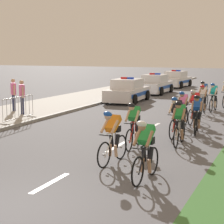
{
  "coord_description": "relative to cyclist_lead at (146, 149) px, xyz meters",
  "views": [
    {
      "loc": [
        4.94,
        -5.55,
        3.06
      ],
      "look_at": [
        -0.32,
        6.3,
        1.1
      ],
      "focal_mm": 61.84,
      "sensor_mm": 36.0,
      "label": 1
    }
  ],
  "objects": [
    {
      "name": "cyclist_third",
      "position": [
        -1.42,
        2.96,
        0.0
      ],
      "size": [
        0.43,
        1.72,
        1.56
      ],
      "color": "black",
      "rests_on": "ground"
    },
    {
      "name": "cyclist_fifth",
      "position": [
        -0.6,
        5.18,
        0.0
      ],
      "size": [
        0.42,
        1.72,
        1.56
      ],
      "color": "black",
      "rests_on": "ground"
    },
    {
      "name": "police_car_second",
      "position": [
        -6.18,
        20.23,
        -0.11
      ],
      "size": [
        2.01,
        4.4,
        1.59
      ],
      "color": "silver",
      "rests_on": "ground"
    },
    {
      "name": "cyclist_ninth",
      "position": [
        -0.75,
        11.1,
        0.0
      ],
      "size": [
        0.42,
        1.72,
        1.56
      ],
      "color": "black",
      "rests_on": "ground"
    },
    {
      "name": "sidewalk_slab",
      "position": [
        -9.48,
        10.97,
        -0.73
      ],
      "size": [
        4.5,
        60.0,
        0.12
      ],
      "primitive_type": "cube",
      "color": "#A3A099",
      "rests_on": "ground"
    },
    {
      "name": "spectator_middle",
      "position": [
        -9.83,
        7.53,
        0.3
      ],
      "size": [
        0.45,
        0.4,
        1.68
      ],
      "color": "#23284C",
      "rests_on": "sidewalk_slab"
    },
    {
      "name": "cyclist_lead",
      "position": [
        0.0,
        0.0,
        0.0
      ],
      "size": [
        0.43,
        1.72,
        1.56
      ],
      "color": "black",
      "rests_on": "ground"
    },
    {
      "name": "spectator_closest",
      "position": [
        -8.74,
        6.8,
        0.3
      ],
      "size": [
        0.44,
        0.41,
        1.68
      ],
      "color": "#23284C",
      "rests_on": "sidewalk_slab"
    },
    {
      "name": "cyclist_tenth",
      "position": [
        -1.19,
        13.66,
        0.0
      ],
      "size": [
        0.45,
        1.72,
        1.56
      ],
      "color": "black",
      "rests_on": "ground"
    },
    {
      "name": "cyclist_fourth",
      "position": [
        -0.17,
        3.98,
        0.0
      ],
      "size": [
        0.42,
        1.72,
        1.56
      ],
      "color": "black",
      "rests_on": "ground"
    },
    {
      "name": "cyclist_second",
      "position": [
        -1.33,
        1.03,
        0.0
      ],
      "size": [
        0.44,
        1.72,
        1.56
      ],
      "color": "black",
      "rests_on": "ground"
    },
    {
      "name": "lane_markings_centre",
      "position": [
        -2.02,
        4.92,
        -0.78
      ],
      "size": [
        0.14,
        21.6,
        0.01
      ],
      "color": "white",
      "rests_on": "ground"
    },
    {
      "name": "police_car_third",
      "position": [
        -6.18,
        26.69,
        -0.11
      ],
      "size": [
        2.21,
        4.5,
        1.59
      ],
      "color": "white",
      "rests_on": "ground"
    },
    {
      "name": "cyclist_eighth",
      "position": [
        -0.58,
        8.26,
        0.0
      ],
      "size": [
        0.45,
        1.72,
        1.56
      ],
      "color": "black",
      "rests_on": "ground"
    },
    {
      "name": "police_car_nearest",
      "position": [
        -6.18,
        14.42,
        -0.11
      ],
      "size": [
        2.14,
        4.47,
        1.59
      ],
      "color": "white",
      "rests_on": "ground"
    },
    {
      "name": "cyclist_sixth",
      "position": [
        -0.03,
        6.14,
        0.0
      ],
      "size": [
        0.45,
        1.72,
        1.56
      ],
      "color": "black",
      "rests_on": "ground"
    },
    {
      "name": "cyclist_eleventh",
      "position": [
        -0.45,
        12.49,
        0.0
      ],
      "size": [
        0.44,
        1.72,
        1.56
      ],
      "color": "black",
      "rests_on": "ground"
    },
    {
      "name": "kerb_edge",
      "position": [
        -7.31,
        10.97,
        -0.72
      ],
      "size": [
        0.16,
        60.0,
        0.13
      ],
      "primitive_type": "cube",
      "color": "#9E9E99",
      "rests_on": "ground"
    },
    {
      "name": "cyclist_seventh",
      "position": [
        -0.87,
        7.35,
        0.0
      ],
      "size": [
        0.42,
        1.72,
        1.56
      ],
      "color": "black",
      "rests_on": "ground"
    },
    {
      "name": "crowd_barrier_rear",
      "position": [
        -7.72,
        5.18,
        -0.14
      ],
      "size": [
        0.62,
        2.32,
        1.07
      ],
      "color": "#B7BABF",
      "rests_on": "sidewalk_slab"
    }
  ]
}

